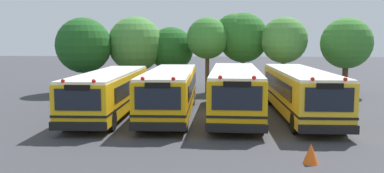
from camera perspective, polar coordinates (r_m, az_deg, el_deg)
ground_plane at (r=22.22m, az=1.67°, el=-4.11°), size 160.00×160.00×0.00m
school_bus_0 at (r=22.65m, az=-11.66°, el=-0.64°), size 2.76×11.19×2.52m
school_bus_1 at (r=22.11m, az=-3.08°, el=-0.55°), size 2.69×11.10×2.63m
school_bus_2 at (r=22.15m, az=6.14°, el=-0.45°), size 2.80×11.64×2.70m
school_bus_3 at (r=22.61m, az=15.08°, el=-0.56°), size 2.62×11.67×2.66m
tree_0 at (r=32.62m, az=-15.12°, el=5.76°), size 4.36×4.36×5.92m
tree_1 at (r=33.26m, az=-7.86°, el=5.95°), size 4.52×4.52×6.09m
tree_2 at (r=33.51m, az=-2.93°, el=5.30°), size 3.69×3.69×5.25m
tree_3 at (r=31.48m, az=2.43°, el=6.99°), size 3.34×3.26×5.94m
tree_4 at (r=32.32m, az=6.96°, el=7.14°), size 4.24×3.97×6.33m
tree_5 at (r=31.31m, az=12.81°, el=6.43°), size 3.54×3.54×5.93m
tree_6 at (r=32.21m, az=20.98°, el=5.77°), size 3.89×3.83×5.84m
traffic_cone at (r=14.18m, az=16.63°, el=-9.18°), size 0.53×0.53×0.70m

